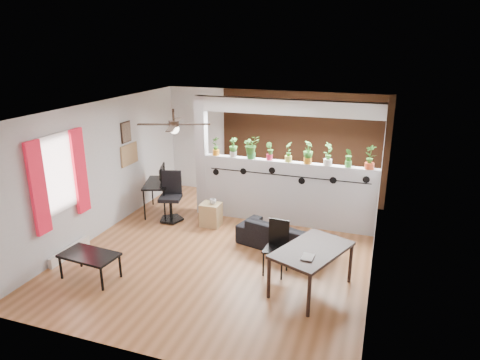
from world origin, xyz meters
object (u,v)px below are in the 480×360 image
(sofa, at_px, (285,236))
(cube_shelf, at_px, (211,215))
(potted_plant_2, at_px, (251,146))
(potted_plant_6, at_px, (328,153))
(potted_plant_3, at_px, (270,151))
(potted_plant_5, at_px, (308,152))
(potted_plant_8, at_px, (370,156))
(potted_plant_1, at_px, (233,147))
(office_chair, at_px, (171,200))
(folding_chair, at_px, (277,242))
(cup, at_px, (213,202))
(coffee_table, at_px, (89,257))
(computer_desk, at_px, (157,185))
(potted_plant_4, at_px, (289,151))
(potted_plant_7, at_px, (349,157))
(ceiling_fan, at_px, (174,126))
(potted_plant_0, at_px, (216,145))
(dining_table, at_px, (312,253))

(sofa, xyz_separation_m, cube_shelf, (-1.70, 0.50, -0.00))
(potted_plant_2, relative_size, potted_plant_6, 1.05)
(cube_shelf, bearing_deg, potted_plant_3, 31.34)
(potted_plant_5, bearing_deg, potted_plant_8, 0.00)
(potted_plant_1, bearing_deg, office_chair, -151.67)
(potted_plant_5, relative_size, folding_chair, 0.50)
(cup, height_order, coffee_table, cup)
(cube_shelf, height_order, computer_desk, computer_desk)
(cube_shelf, xyz_separation_m, computer_desk, (-1.40, 0.30, 0.40))
(potted_plant_6, relative_size, office_chair, 0.44)
(office_chair, distance_m, folding_chair, 3.00)
(potted_plant_4, bearing_deg, sofa, -77.85)
(potted_plant_7, bearing_deg, cube_shelf, -166.34)
(potted_plant_2, bearing_deg, ceiling_fan, -114.23)
(potted_plant_5, xyz_separation_m, office_chair, (-2.76, -0.64, -1.13))
(computer_desk, bearing_deg, potted_plant_5, 5.97)
(potted_plant_6, bearing_deg, potted_plant_3, 180.00)
(potted_plant_3, height_order, potted_plant_5, potted_plant_5)
(cube_shelf, xyz_separation_m, office_chair, (-0.91, 0.00, 0.22))
(cup, height_order, computer_desk, computer_desk)
(potted_plant_1, height_order, potted_plant_6, potted_plant_6)
(potted_plant_8, distance_m, coffee_table, 5.33)
(potted_plant_3, bearing_deg, coffee_table, -123.35)
(potted_plant_0, distance_m, potted_plant_6, 2.37)
(potted_plant_2, distance_m, potted_plant_5, 1.19)
(cup, bearing_deg, dining_table, -36.60)
(potted_plant_6, bearing_deg, dining_table, -86.52)
(potted_plant_5, xyz_separation_m, cup, (-1.80, -0.64, -1.05))
(potted_plant_3, relative_size, potted_plant_6, 0.79)
(potted_plant_7, xyz_separation_m, potted_plant_8, (0.39, 0.00, 0.06))
(potted_plant_6, distance_m, potted_plant_7, 0.40)
(potted_plant_0, distance_m, potted_plant_8, 3.16)
(ceiling_fan, bearing_deg, cup, 80.44)
(ceiling_fan, relative_size, potted_plant_1, 2.95)
(cube_shelf, bearing_deg, potted_plant_2, 44.13)
(potted_plant_3, xyz_separation_m, potted_plant_6, (1.18, 0.00, 0.05))
(potted_plant_1, bearing_deg, dining_table, -48.30)
(potted_plant_5, relative_size, office_chair, 0.43)
(potted_plant_8, height_order, folding_chair, potted_plant_8)
(potted_plant_2, bearing_deg, potted_plant_1, -180.00)
(potted_plant_1, height_order, folding_chair, potted_plant_1)
(potted_plant_0, distance_m, potted_plant_2, 0.79)
(office_chair, bearing_deg, potted_plant_5, 13.01)
(potted_plant_0, distance_m, potted_plant_7, 2.77)
(potted_plant_1, relative_size, potted_plant_8, 0.83)
(potted_plant_3, relative_size, dining_table, 0.25)
(ceiling_fan, height_order, potted_plant_2, ceiling_fan)
(potted_plant_2, distance_m, coffee_table, 3.83)
(potted_plant_2, distance_m, dining_table, 3.10)
(potted_plant_5, bearing_deg, dining_table, -77.22)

